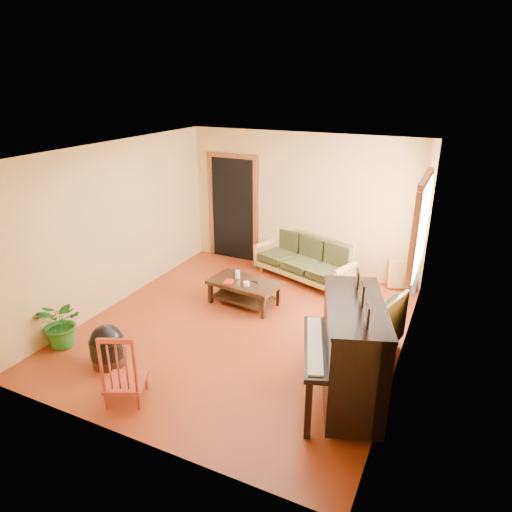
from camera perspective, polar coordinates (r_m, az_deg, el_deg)
The scene contains 16 objects.
floor at distance 6.91m, azimuth -1.73°, elevation -8.90°, with size 5.00×5.00×0.00m, color #63200D.
doorway at distance 9.17m, azimuth -2.89°, elevation 5.82°, with size 1.08×0.16×2.05m, color black.
window at distance 6.92m, azimuth 19.87°, elevation 3.42°, with size 0.12×1.36×1.46m, color white.
sofa at distance 8.37m, azimuth 5.89°, elevation -0.31°, with size 1.89×0.79×0.81m, color olive.
coffee_table at distance 7.48m, azimuth -1.47°, elevation -4.61°, with size 1.13×0.62×0.41m, color black.
armchair at distance 6.42m, azimuth 13.94°, elevation -7.71°, with size 0.83×0.87×0.87m, color olive.
piano at distance 5.26m, azimuth 11.89°, elevation -12.00°, with size 0.84×1.43×1.27m, color black.
footstool at distance 6.30m, azimuth -18.05°, elevation -11.11°, with size 0.44×0.44×0.42m, color black.
red_chair at distance 5.50m, azimuth -16.21°, elevation -13.00°, with size 0.43×0.47×0.91m, color maroon.
leaning_frame at distance 8.39m, azimuth 17.66°, elevation -2.11°, with size 0.43×0.10×0.57m, color gold.
ceramic_crock at distance 8.37m, azimuth 18.72°, elevation -3.40°, with size 0.22×0.22×0.27m, color #374DA5.
potted_plant at distance 6.84m, azimuth -23.07°, elevation -7.73°, with size 0.64×0.55×0.71m, color #205F1B.
book at distance 7.38m, azimuth -3.97°, elevation -3.19°, with size 0.15×0.20×0.02m, color maroon.
candle at distance 7.49m, azimuth -2.32°, elevation -2.31°, with size 0.08×0.08×0.13m, color white.
glass_jar at distance 7.22m, azimuth -1.20°, elevation -3.51°, with size 0.10×0.10×0.07m, color white.
remote at distance 7.35m, azimuth -0.01°, elevation -3.27°, with size 0.15×0.04×0.01m, color black.
Camera 1 is at (2.73, -5.31, 3.49)m, focal length 32.00 mm.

